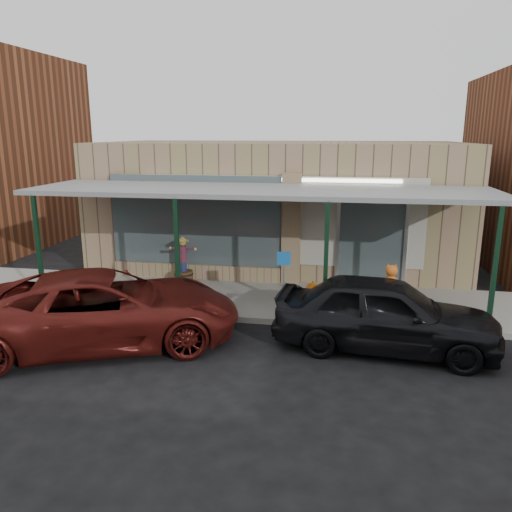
% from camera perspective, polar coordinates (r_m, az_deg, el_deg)
% --- Properties ---
extents(ground, '(120.00, 120.00, 0.00)m').
position_cam_1_polar(ground, '(10.44, -2.83, -11.70)').
color(ground, black).
rests_on(ground, ground).
extents(sidewalk, '(40.00, 3.20, 0.15)m').
position_cam_1_polar(sidewalk, '(13.69, 0.39, -4.99)').
color(sidewalk, gray).
rests_on(sidewalk, ground).
extents(storefront, '(12.00, 6.25, 4.20)m').
position_cam_1_polar(storefront, '(17.64, 2.78, 6.02)').
color(storefront, '#916F58').
rests_on(storefront, ground).
extents(awning, '(12.00, 3.00, 3.04)m').
position_cam_1_polar(awning, '(13.00, 0.39, 7.29)').
color(awning, gray).
rests_on(awning, ground).
extents(block_buildings_near, '(61.00, 8.00, 8.00)m').
position_cam_1_polar(block_buildings_near, '(18.40, 9.58, 11.41)').
color(block_buildings_near, brown).
rests_on(block_buildings_near, ground).
extents(barrel_scarecrow, '(0.83, 0.69, 1.40)m').
position_cam_1_polar(barrel_scarecrow, '(14.97, -8.29, -1.28)').
color(barrel_scarecrow, '#4A341D').
rests_on(barrel_scarecrow, sidewalk).
extents(barrel_pumpkin, '(0.63, 0.63, 0.72)m').
position_cam_1_polar(barrel_pumpkin, '(12.83, 6.48, -4.84)').
color(barrel_pumpkin, '#4A341D').
rests_on(barrel_pumpkin, sidewalk).
extents(handicap_sign, '(0.33, 0.06, 1.58)m').
position_cam_1_polar(handicap_sign, '(12.13, 3.18, -2.11)').
color(handicap_sign, gray).
rests_on(handicap_sign, sidewalk).
extents(parked_sedan, '(4.84, 2.35, 1.68)m').
position_cam_1_polar(parked_sedan, '(10.96, 14.55, -6.36)').
color(parked_sedan, black).
rests_on(parked_sedan, ground).
extents(car_maroon, '(6.37, 4.64, 1.61)m').
position_cam_1_polar(car_maroon, '(11.34, -16.89, -5.78)').
color(car_maroon, '#551511').
rests_on(car_maroon, ground).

